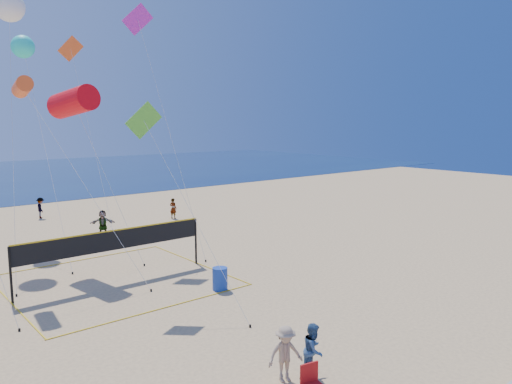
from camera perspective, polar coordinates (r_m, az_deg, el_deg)
bystander_a at (r=14.86m, az=6.59°, el=-17.50°), size 0.95×0.88×1.56m
bystander_b at (r=14.54m, az=3.36°, el=-17.98°), size 1.17×0.88×1.60m
far_person_1 at (r=32.69m, az=-17.11°, el=-3.42°), size 1.57×1.13×1.64m
far_person_2 at (r=37.26m, az=-9.45°, el=-1.86°), size 0.57×0.66×1.52m
far_person_4 at (r=40.21m, az=-23.40°, el=-1.68°), size 0.71×1.06×1.54m
camp_chair at (r=13.81m, az=6.36°, el=-20.66°), size 0.63×0.74×1.10m
trash_barrel at (r=21.71m, az=-4.14°, el=-9.86°), size 0.75×0.75×0.97m
volleyball_net at (r=23.34m, az=-15.91°, el=-5.98°), size 8.87×8.72×2.37m
kite_2 at (r=23.84m, az=-25.11°, el=10.76°), size 3.86×5.41×9.06m
kite_4 at (r=20.30m, az=-12.09°, el=6.81°), size 1.89×5.54×7.97m
kite_5 at (r=28.93m, az=-12.95°, el=17.29°), size 1.75×5.18×13.49m
kite_6 at (r=31.54m, az=-26.37°, el=18.44°), size 3.70×9.50×14.07m
kite_7 at (r=33.48m, az=-25.10°, el=14.79°), size 1.65×9.70×12.15m
kite_9 at (r=36.49m, az=-20.18°, el=14.06°), size 1.66×8.60×12.84m
kite_10 at (r=26.26m, az=-20.15°, el=9.63°), size 3.10×4.22×8.90m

